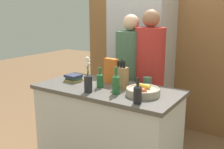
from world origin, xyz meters
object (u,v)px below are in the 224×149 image
(fruit_bowl, at_px, (143,91))
(refrigerator, at_px, (141,62))
(knife_block, at_px, (121,77))
(person_in_blue, at_px, (149,75))
(cereal_box, at_px, (111,71))
(bottle_oil, at_px, (116,83))
(flower_vase, at_px, (88,81))
(bottle_wine, at_px, (138,93))
(coffee_mug, at_px, (147,82))
(book_stack, at_px, (74,78))
(bottle_vinegar, at_px, (100,80))
(person_at_sink, at_px, (130,75))

(fruit_bowl, bearing_deg, refrigerator, 117.21)
(knife_block, distance_m, person_in_blue, 0.57)
(knife_block, height_order, cereal_box, knife_block)
(refrigerator, bearing_deg, bottle_oil, -73.42)
(flower_vase, height_order, bottle_wine, flower_vase)
(refrigerator, bearing_deg, knife_block, -73.51)
(knife_block, distance_m, bottle_wine, 0.48)
(refrigerator, height_order, bottle_wine, refrigerator)
(coffee_mug, xyz_separation_m, book_stack, (-0.79, -0.25, -0.01))
(coffee_mug, relative_size, person_in_blue, 0.07)
(cereal_box, height_order, book_stack, cereal_box)
(refrigerator, bearing_deg, bottle_wine, -64.54)
(flower_vase, relative_size, bottle_vinegar, 1.67)
(knife_block, bearing_deg, book_stack, -173.71)
(bottle_vinegar, bearing_deg, fruit_bowl, -0.70)
(bottle_wine, relative_size, person_at_sink, 0.14)
(person_at_sink, bearing_deg, book_stack, -149.20)
(cereal_box, relative_size, bottle_vinegar, 1.30)
(coffee_mug, bearing_deg, book_stack, -162.40)
(coffee_mug, distance_m, bottle_wine, 0.54)
(refrigerator, xyz_separation_m, book_stack, (-0.26, -1.17, -0.02))
(fruit_bowl, height_order, person_at_sink, person_at_sink)
(bottle_wine, bearing_deg, person_at_sink, 122.36)
(person_at_sink, bearing_deg, coffee_mug, -66.69)
(flower_vase, bearing_deg, bottle_oil, 21.47)
(book_stack, bearing_deg, bottle_oil, -11.83)
(coffee_mug, bearing_deg, person_at_sink, 138.78)
(fruit_bowl, xyz_separation_m, cereal_box, (-0.48, 0.21, 0.09))
(flower_vase, height_order, coffee_mug, flower_vase)
(person_in_blue, bearing_deg, knife_block, -119.76)
(cereal_box, relative_size, book_stack, 1.54)
(refrigerator, xyz_separation_m, person_at_sink, (0.14, -0.58, -0.06))
(flower_vase, height_order, bottle_oil, flower_vase)
(bottle_oil, bearing_deg, book_stack, 168.17)
(fruit_bowl, xyz_separation_m, book_stack, (-0.88, 0.04, -0.00))
(knife_block, bearing_deg, person_at_sink, 109.56)
(coffee_mug, bearing_deg, person_in_blue, 112.29)
(cereal_box, bearing_deg, person_in_blue, 62.55)
(refrigerator, distance_m, fruit_bowl, 1.36)
(bottle_oil, bearing_deg, knife_block, 107.03)
(fruit_bowl, height_order, flower_vase, flower_vase)
(flower_vase, distance_m, book_stack, 0.46)
(fruit_bowl, height_order, knife_block, knife_block)
(flower_vase, bearing_deg, coffee_mug, 50.68)
(cereal_box, height_order, person_at_sink, person_at_sink)
(refrigerator, xyz_separation_m, person_in_blue, (0.38, -0.55, -0.02))
(book_stack, bearing_deg, person_at_sink, 56.27)
(person_at_sink, bearing_deg, fruit_bowl, -78.21)
(refrigerator, height_order, knife_block, refrigerator)
(coffee_mug, xyz_separation_m, bottle_vinegar, (-0.40, -0.29, 0.03))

